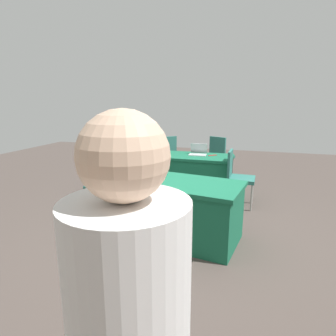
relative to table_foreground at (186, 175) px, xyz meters
The scene contains 12 objects.
ground_plane 1.82m from the table_foreground, 97.52° to the left, with size 14.40×14.40×0.00m, color #4C423D.
table_foreground is the anchor object (origin of this frame).
table_mid_left 1.82m from the table_foreground, 99.89° to the left, with size 1.71×1.06×0.77m.
chair_near_front 1.69m from the table_foreground, 56.85° to the left, with size 0.61×0.61×0.94m.
chair_tucked_left 1.38m from the table_foreground, 55.82° to the right, with size 0.62×0.62×0.97m.
chair_tucked_right 1.56m from the table_foreground, 12.80° to the left, with size 0.51×0.51×0.94m.
chair_aisle 1.04m from the table_foreground, 160.00° to the left, with size 0.45×0.45×0.95m.
chair_by_pillar 1.48m from the table_foreground, 108.70° to the right, with size 0.59×0.59×0.97m.
chair_back_row 1.08m from the table_foreground, 35.30° to the left, with size 0.62×0.62×0.96m.
laptop_silver 0.47m from the table_foreground, 156.58° to the right, with size 0.33×0.30×0.21m.
yarn_ball 0.67m from the table_foreground, ahead, with size 0.14×0.14×0.14m, color beige.
scissors_red 0.62m from the table_foreground, 168.88° to the right, with size 0.18×0.04×0.01m, color red.
Camera 1 is at (-0.99, 3.42, 1.77)m, focal length 30.71 mm.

